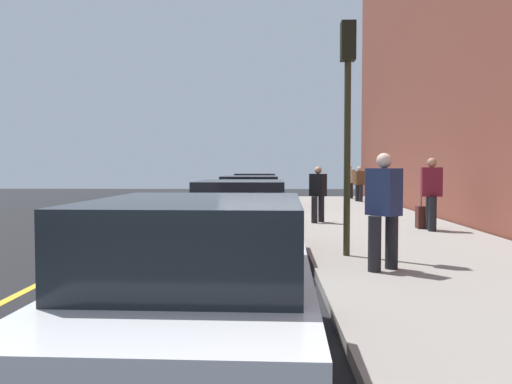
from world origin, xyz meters
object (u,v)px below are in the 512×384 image
Objects in this scene: parked_car_white at (201,290)px; pedestrian_brown_coat at (359,183)px; traffic_light_pole at (348,98)px; rolling_suitcase at (421,217)px; pedestrian_burgundy_coat at (431,192)px; pedestrian_navy_coat at (384,208)px; pedestrian_tan_coat at (350,181)px; pedestrian_black_coat at (318,193)px; parked_car_black at (250,201)px; parked_car_maroon at (242,220)px; parked_car_red at (255,192)px.

parked_car_white is 21.87m from pedestrian_brown_coat.
rolling_suitcase is at bearing -29.95° from traffic_light_pole.
traffic_light_pole is at bearing 146.00° from pedestrian_burgundy_coat.
rolling_suitcase is (5.91, -2.21, -0.68)m from pedestrian_navy_coat.
parked_car_white is at bearing 168.92° from pedestrian_tan_coat.
rolling_suitcase is (4.49, -2.59, -2.57)m from traffic_light_pole.
pedestrian_tan_coat is (12.32, -2.71, 0.04)m from pedestrian_black_coat.
parked_car_black is 10.88m from pedestrian_brown_coat.
parked_car_maroon is 2.29× the size of pedestrian_burgundy_coat.
parked_car_white is 24.24m from pedestrian_tan_coat.
parked_car_maroon is at bearing 51.72° from pedestrian_navy_coat.
parked_car_white is 4.74m from pedestrian_navy_coat.
parked_car_black is 6.41m from parked_car_red.
pedestrian_black_coat reaches higher than parked_car_black.
pedestrian_brown_coat is at bearing -0.37° from pedestrian_burgundy_coat.
pedestrian_brown_coat is 11.79m from pedestrian_burgundy_coat.
parked_car_maroon is 4.47× the size of rolling_suitcase.
pedestrian_burgundy_coat is at bearing -34.00° from traffic_light_pole.
pedestrian_navy_coat reaches higher than parked_car_red.
traffic_light_pole is (-18.25, 2.70, 1.95)m from pedestrian_tan_coat.
parked_car_maroon is 2.47× the size of pedestrian_tan_coat.
traffic_light_pole is (1.42, 0.37, 1.89)m from pedestrian_navy_coat.
traffic_light_pole is at bearing -170.70° from parked_car_red.
parked_car_white is at bearing 179.83° from parked_car_maroon.
parked_car_red is 14.11m from pedestrian_navy_coat.
parked_car_maroon is 2.97m from pedestrian_navy_coat.
pedestrian_tan_coat is (19.67, -2.32, -0.06)m from pedestrian_navy_coat.
pedestrian_tan_coat is at bearing -0.46° from rolling_suitcase.
pedestrian_tan_coat is at bearing -11.08° from parked_car_white.
parked_car_maroon is 2.31× the size of pedestrian_navy_coat.
parked_car_maroon is 16.13m from pedestrian_brown_coat.
pedestrian_burgundy_coat reaches higher than pedestrian_brown_coat.
pedestrian_brown_coat reaches higher than parked_car_maroon.
traffic_light_pole is at bearing 171.59° from pedestrian_tan_coat.
parked_car_black is 4.87m from rolling_suitcase.
pedestrian_brown_coat reaches higher than pedestrian_black_coat.
pedestrian_navy_coat reaches higher than parked_car_white.
parked_car_black is 2.03m from pedestrian_black_coat.
pedestrian_tan_coat reaches higher than parked_car_red.
pedestrian_black_coat is 0.88× the size of pedestrian_burgundy_coat.
pedestrian_navy_coat is at bearing -170.13° from parked_car_red.
parked_car_white is at bearing 155.59° from rolling_suitcase.
parked_car_maroon is 18.44m from pedestrian_tan_coat.
pedestrian_navy_coat reaches higher than rolling_suitcase.
traffic_light_pole reaches higher than pedestrian_burgundy_coat.
pedestrian_burgundy_coat reaches higher than rolling_suitcase.
rolling_suitcase is (10.02, -4.55, -0.31)m from parked_car_white.
pedestrian_navy_coat is at bearing -162.31° from parked_car_black.
parked_car_black reaches higher than rolling_suitcase.
parked_car_red is 2.52× the size of pedestrian_burgundy_coat.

